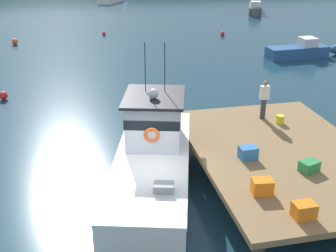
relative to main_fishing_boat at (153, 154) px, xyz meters
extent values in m
plane|color=#193847|center=(-0.35, -1.15, -1.01)|extent=(200.00, 200.00, 0.00)
cylinder|color=#4C3D2D|center=(1.85, 2.95, -0.51)|extent=(0.36, 0.36, 1.00)
cylinder|color=#4C3D2D|center=(7.05, 2.95, -0.51)|extent=(0.36, 0.36, 1.00)
cube|color=olive|center=(4.45, -1.15, 0.09)|extent=(6.00, 9.00, 0.20)
cube|color=white|center=(-0.15, -0.55, -0.46)|extent=(4.51, 8.38, 1.10)
cone|color=white|center=(1.13, 4.18, -0.46)|extent=(1.53, 2.03, 1.10)
cube|color=#A31919|center=(-0.15, -0.55, -0.01)|extent=(4.48, 8.23, 0.12)
cube|color=white|center=(-0.15, -0.55, 0.15)|extent=(4.55, 8.39, 0.12)
cube|color=silver|center=(0.17, 0.61, 0.99)|extent=(2.41, 2.62, 1.80)
cube|color=black|center=(0.17, 0.61, 1.31)|extent=(2.43, 2.65, 0.36)
cube|color=#232328|center=(0.17, 0.61, 1.94)|extent=(2.72, 2.97, 0.10)
sphere|color=white|center=(0.09, 0.32, 2.17)|extent=(0.36, 0.36, 0.36)
cylinder|color=black|center=(-0.04, 1.19, 2.89)|extent=(0.03, 0.03, 1.80)
cylinder|color=black|center=(0.63, 1.00, 2.89)|extent=(0.03, 0.03, 1.80)
cube|color=#939399|center=(-0.19, -2.81, 0.27)|extent=(0.69, 0.58, 0.36)
torus|color=orange|center=(-1.27, -3.14, 0.15)|extent=(0.69, 0.69, 0.12)
torus|color=#EA5119|center=(-0.13, -0.49, 0.99)|extent=(0.55, 0.24, 0.54)
cube|color=#2D8442|center=(4.66, -2.59, 0.37)|extent=(0.71, 0.61, 0.35)
cube|color=#3370B2|center=(3.04, -1.36, 0.41)|extent=(0.62, 0.47, 0.43)
cube|color=orange|center=(2.62, -3.52, 0.42)|extent=(0.65, 0.51, 0.46)
cube|color=orange|center=(3.25, -4.88, 0.41)|extent=(0.61, 0.45, 0.44)
cylinder|color=yellow|center=(5.45, 1.23, 0.36)|extent=(0.32, 0.32, 0.34)
cylinder|color=#383842|center=(4.96, 1.85, 0.62)|extent=(0.22, 0.22, 0.86)
cube|color=white|center=(4.96, 1.85, 1.33)|extent=(0.36, 0.22, 0.56)
sphere|color=#9E7051|center=(4.96, 1.85, 1.72)|extent=(0.20, 0.20, 0.20)
cube|color=#285184|center=(13.23, 14.67, -0.60)|extent=(4.50, 1.61, 0.81)
cone|color=#285184|center=(16.01, 14.80, -0.60)|extent=(1.15, 0.86, 0.81)
cube|color=silver|center=(14.01, 14.71, 0.10)|extent=(1.16, 1.18, 0.61)
cube|color=#4C4C51|center=(17.85, 33.71, -0.62)|extent=(2.82, 4.49, 0.78)
cone|color=#4C4C51|center=(16.89, 31.21, -0.62)|extent=(1.11, 1.28, 0.78)
cube|color=silver|center=(17.58, 33.01, 0.07)|extent=(1.40, 1.39, 0.58)
sphere|color=red|center=(0.17, 25.26, -0.84)|extent=(0.33, 0.33, 0.33)
sphere|color=red|center=(10.36, 22.89, -0.82)|extent=(0.38, 0.38, 0.38)
sphere|color=red|center=(-6.45, 9.92, -0.78)|extent=(0.46, 0.46, 0.46)
sphere|color=#EA5B19|center=(-7.17, 23.18, -0.76)|extent=(0.49, 0.49, 0.49)
camera|label=1|loc=(-2.42, -13.79, 7.26)|focal=46.88mm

